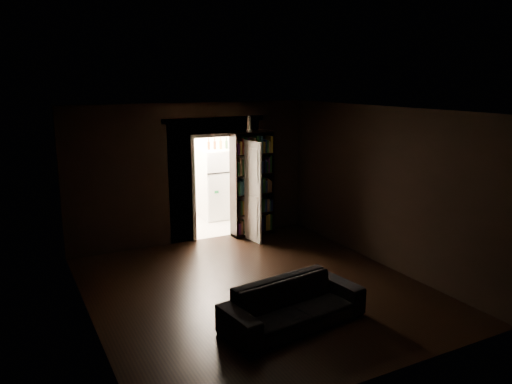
% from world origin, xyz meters
% --- Properties ---
extents(ground, '(5.50, 5.50, 0.00)m').
position_xyz_m(ground, '(0.00, 0.00, 0.00)').
color(ground, black).
rests_on(ground, ground).
extents(room_walls, '(5.02, 5.61, 2.84)m').
position_xyz_m(room_walls, '(-0.01, 1.07, 1.68)').
color(room_walls, black).
rests_on(room_walls, ground).
extents(kitchen_alcove, '(2.20, 1.80, 2.60)m').
position_xyz_m(kitchen_alcove, '(0.50, 3.87, 1.21)').
color(kitchen_alcove, '#B8AFA0').
rests_on(kitchen_alcove, ground).
extents(sofa, '(2.09, 1.11, 0.77)m').
position_xyz_m(sofa, '(-0.09, -1.26, 0.38)').
color(sofa, black).
rests_on(sofa, ground).
extents(bookshelf, '(0.95, 0.67, 2.20)m').
position_xyz_m(bookshelf, '(1.25, 2.55, 1.10)').
color(bookshelf, black).
rests_on(bookshelf, ground).
extents(refrigerator, '(0.88, 0.84, 1.65)m').
position_xyz_m(refrigerator, '(1.10, 4.11, 0.82)').
color(refrigerator, white).
rests_on(refrigerator, ground).
extents(door, '(0.18, 0.85, 2.05)m').
position_xyz_m(door, '(1.03, 2.31, 1.02)').
color(door, white).
rests_on(door, ground).
extents(figurine, '(0.14, 0.14, 0.33)m').
position_xyz_m(figurine, '(1.14, 2.48, 2.37)').
color(figurine, white).
rests_on(figurine, bookshelf).
extents(bottles, '(0.67, 0.21, 0.27)m').
position_xyz_m(bottles, '(1.15, 4.11, 1.78)').
color(bottles, black).
rests_on(bottles, refrigerator).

